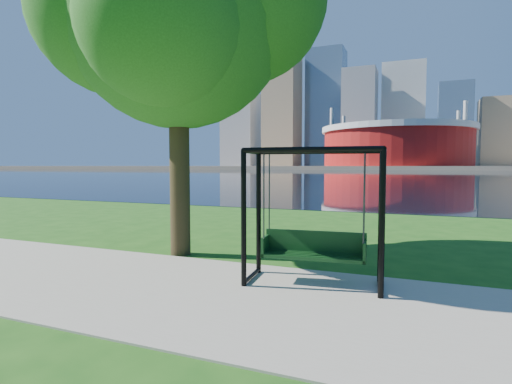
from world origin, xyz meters
The scene contains 8 objects.
ground centered at (0.00, 0.00, 0.00)m, with size 900.00×900.00×0.00m, color #1E5114.
path centered at (0.00, -0.50, 0.01)m, with size 120.00×4.00×0.03m, color #9E937F.
river centered at (0.00, 102.00, 0.01)m, with size 900.00×180.00×0.02m, color black.
far_bank centered at (0.00, 306.00, 1.00)m, with size 900.00×228.00×2.00m, color #937F60.
stadium centered at (-10.00, 235.00, 14.23)m, with size 83.00×83.00×32.00m.
skyline centered at (-4.27, 319.39, 35.89)m, with size 392.00×66.00×96.50m.
swing centered at (0.60, 0.63, 1.16)m, with size 2.43×1.24×2.39m.
park_tree centered at (-2.94, 1.86, 5.62)m, with size 6.52×5.89×8.09m.
Camera 1 is at (2.26, -6.13, 2.09)m, focal length 28.00 mm.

